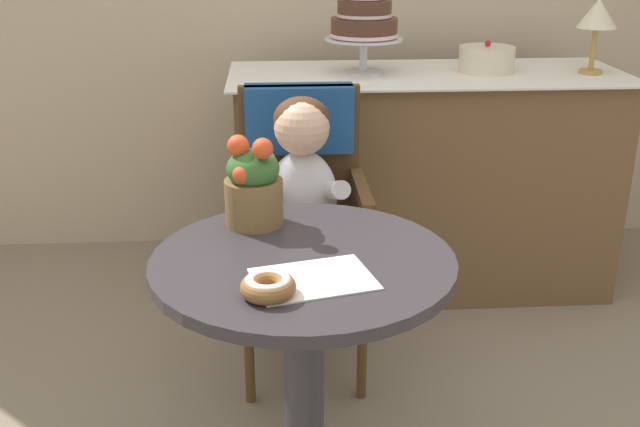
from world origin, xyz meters
TOP-DOWN VIEW (x-y plane):
  - cafe_table at (0.00, 0.00)m, footprint 0.72×0.72m
  - wicker_chair at (0.03, 0.74)m, footprint 0.42×0.45m
  - seated_child at (0.03, 0.58)m, footprint 0.27×0.32m
  - paper_napkin at (0.02, -0.12)m, footprint 0.29×0.24m
  - donut_front at (-0.08, -0.19)m, footprint 0.12×0.12m
  - flower_vase at (-0.12, 0.22)m, footprint 0.15×0.15m
  - display_counter at (0.55, 1.30)m, footprint 1.56×0.62m
  - tiered_cake_stand at (0.29, 1.30)m, footprint 0.30×0.30m
  - round_layer_cake at (0.78, 1.31)m, footprint 0.22×0.22m
  - table_lamp at (1.18, 1.24)m, footprint 0.15×0.15m

SIDE VIEW (x-z plane):
  - display_counter at x=0.55m, z-range 0.00..0.90m
  - cafe_table at x=0.00m, z-range 0.15..0.87m
  - wicker_chair at x=0.03m, z-range 0.16..1.12m
  - seated_child at x=0.03m, z-range 0.31..1.04m
  - paper_napkin at x=0.02m, z-range 0.72..0.72m
  - donut_front at x=-0.08m, z-range 0.72..0.77m
  - flower_vase at x=-0.12m, z-range 0.71..0.95m
  - round_layer_cake at x=0.78m, z-range 0.89..1.01m
  - tiered_cake_stand at x=0.29m, z-range 0.93..1.27m
  - table_lamp at x=1.18m, z-range 0.97..1.26m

